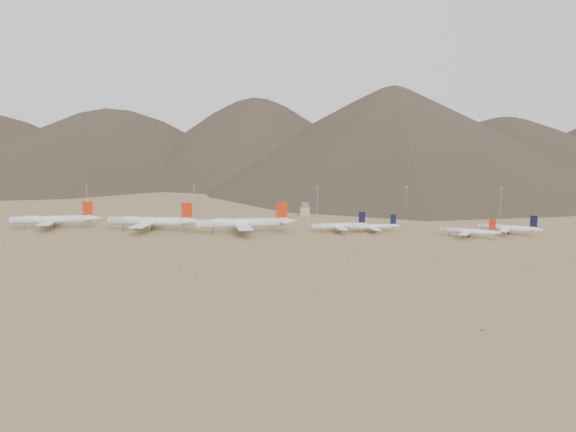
# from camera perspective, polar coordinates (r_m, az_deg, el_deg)

# --- Properties ---
(ground) EXTENTS (3000.00, 3000.00, 0.00)m
(ground) POSITION_cam_1_polar(r_m,az_deg,el_deg) (377.37, -4.58, -2.27)
(ground) COLOR #A48754
(ground) RESTS_ON ground
(mountain_ridge) EXTENTS (4400.00, 1000.00, 300.00)m
(mountain_ridge) POSITION_cam_1_polar(r_m,az_deg,el_deg) (1269.26, 3.94, 11.29)
(mountain_ridge) COLOR #443729
(mountain_ridge) RESTS_ON ground
(widebody_west) EXTENTS (64.12, 50.96, 19.72)m
(widebody_west) POSITION_cam_1_polar(r_m,az_deg,el_deg) (454.14, -22.77, -0.32)
(widebody_west) COLOR silver
(widebody_west) RESTS_ON ground
(widebody_centre) EXTENTS (70.51, 54.06, 20.93)m
(widebody_centre) POSITION_cam_1_polar(r_m,az_deg,el_deg) (418.49, -13.75, -0.51)
(widebody_centre) COLOR silver
(widebody_centre) RESTS_ON ground
(widebody_east) EXTENTS (70.24, 55.93, 21.69)m
(widebody_east) POSITION_cam_1_polar(r_m,az_deg,el_deg) (397.43, -4.55, -0.69)
(widebody_east) COLOR silver
(widebody_east) RESTS_ON ground
(narrowbody_a) EXTENTS (42.44, 31.57, 14.50)m
(narrowbody_a) POSITION_cam_1_polar(r_m,az_deg,el_deg) (402.42, 5.38, -1.00)
(narrowbody_a) COLOR silver
(narrowbody_a) RESTS_ON ground
(narrowbody_b) EXTENTS (37.52, 27.74, 12.68)m
(narrowbody_b) POSITION_cam_1_polar(r_m,az_deg,el_deg) (405.51, 8.79, -1.07)
(narrowbody_b) COLOR silver
(narrowbody_b) RESTS_ON ground
(narrowbody_c) EXTENTS (38.83, 29.03, 13.40)m
(narrowbody_c) POSITION_cam_1_polar(r_m,az_deg,el_deg) (396.72, 17.94, -1.50)
(narrowbody_c) COLOR silver
(narrowbody_c) RESTS_ON ground
(narrowbody_d) EXTENTS (41.38, 31.06, 14.42)m
(narrowbody_d) POSITION_cam_1_polar(r_m,az_deg,el_deg) (419.12, 21.53, -1.15)
(narrowbody_d) COLOR silver
(narrowbody_d) RESTS_ON ground
(control_tower) EXTENTS (8.00, 8.00, 12.00)m
(control_tower) POSITION_cam_1_polar(r_m,az_deg,el_deg) (489.65, 1.76, 0.60)
(control_tower) COLOR tan
(control_tower) RESTS_ON ground
(mast_far_west) EXTENTS (2.00, 0.60, 25.70)m
(mast_far_west) POSITION_cam_1_polar(r_m,az_deg,el_deg) (556.14, -19.76, 1.90)
(mast_far_west) COLOR gray
(mast_far_west) RESTS_ON ground
(mast_west) EXTENTS (2.00, 0.60, 25.70)m
(mast_west) POSITION_cam_1_polar(r_m,az_deg,el_deg) (517.80, -9.51, 1.86)
(mast_west) COLOR gray
(mast_west) RESTS_ON ground
(mast_centre) EXTENTS (2.00, 0.60, 25.70)m
(mast_centre) POSITION_cam_1_polar(r_m,az_deg,el_deg) (483.29, 3.01, 1.56)
(mast_centre) COLOR gray
(mast_centre) RESTS_ON ground
(mast_east) EXTENTS (2.00, 0.60, 25.70)m
(mast_east) POSITION_cam_1_polar(r_m,az_deg,el_deg) (503.53, 11.91, 1.65)
(mast_east) COLOR gray
(mast_east) RESTS_ON ground
(mast_far_east) EXTENTS (2.00, 0.60, 25.70)m
(mast_far_east) POSITION_cam_1_polar(r_m,az_deg,el_deg) (509.95, 20.80, 1.40)
(mast_far_east) COLOR gray
(mast_far_east) RESTS_ON ground
(desert_scrub) EXTENTS (414.66, 171.18, 0.89)m
(desert_scrub) POSITION_cam_1_polar(r_m,az_deg,el_deg) (302.59, -8.39, -4.68)
(desert_scrub) COLOR olive
(desert_scrub) RESTS_ON ground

